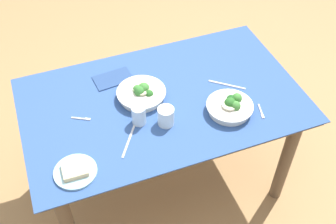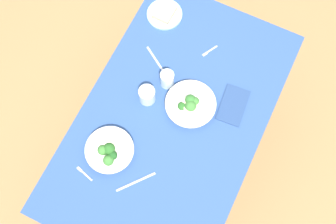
# 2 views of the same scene
# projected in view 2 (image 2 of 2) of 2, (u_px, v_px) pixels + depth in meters

# --- Properties ---
(ground_plane) EXTENTS (6.00, 6.00, 0.00)m
(ground_plane) POSITION_uv_depth(u_px,v_px,m) (171.00, 154.00, 2.82)
(ground_plane) COLOR #9E7547
(dining_table) EXTENTS (1.42, 0.86, 0.72)m
(dining_table) POSITION_uv_depth(u_px,v_px,m) (172.00, 126.00, 2.25)
(dining_table) COLOR #2D4C84
(dining_table) RESTS_ON ground_plane
(broccoli_bowl_far) EXTENTS (0.23, 0.23, 0.08)m
(broccoli_bowl_far) POSITION_uv_depth(u_px,v_px,m) (109.00, 151.00, 2.05)
(broccoli_bowl_far) COLOR silver
(broccoli_bowl_far) RESTS_ON dining_table
(broccoli_bowl_near) EXTENTS (0.25, 0.25, 0.08)m
(broccoli_bowl_near) POSITION_uv_depth(u_px,v_px,m) (190.00, 105.00, 2.13)
(broccoli_bowl_near) COLOR silver
(broccoli_bowl_near) RESTS_ON dining_table
(bread_side_plate) EXTENTS (0.19, 0.19, 0.04)m
(bread_side_plate) POSITION_uv_depth(u_px,v_px,m) (165.00, 14.00, 2.32)
(bread_side_plate) COLOR #99C6D1
(bread_side_plate) RESTS_ON dining_table
(water_glass_center) EXTENTS (0.08, 0.08, 0.10)m
(water_glass_center) POSITION_uv_depth(u_px,v_px,m) (147.00, 95.00, 2.13)
(water_glass_center) COLOR silver
(water_glass_center) RESTS_ON dining_table
(water_glass_side) EXTENTS (0.07, 0.07, 0.10)m
(water_glass_side) POSITION_uv_depth(u_px,v_px,m) (167.00, 79.00, 2.15)
(water_glass_side) COLOR silver
(water_glass_side) RESTS_ON dining_table
(fork_by_far_bowl) EXTENTS (0.09, 0.06, 0.00)m
(fork_by_far_bowl) POSITION_uv_depth(u_px,v_px,m) (209.00, 51.00, 2.26)
(fork_by_far_bowl) COLOR #B7B7BC
(fork_by_far_bowl) RESTS_ON dining_table
(fork_by_near_bowl) EXTENTS (0.04, 0.10, 0.00)m
(fork_by_near_bowl) POSITION_uv_depth(u_px,v_px,m) (84.00, 173.00, 2.04)
(fork_by_near_bowl) COLOR #B7B7BC
(fork_by_near_bowl) RESTS_ON dining_table
(table_knife_left) EXTENTS (0.12, 0.18, 0.00)m
(table_knife_left) POSITION_uv_depth(u_px,v_px,m) (157.00, 62.00, 2.24)
(table_knife_left) COLOR #B7B7BC
(table_knife_left) RESTS_ON dining_table
(table_knife_right) EXTENTS (0.16, 0.13, 0.00)m
(table_knife_right) POSITION_uv_depth(u_px,v_px,m) (136.00, 182.00, 2.03)
(table_knife_right) COLOR #B7B7BC
(table_knife_right) RESTS_ON dining_table
(napkin_folded_upper) EXTENTS (0.21, 0.14, 0.01)m
(napkin_folded_upper) POSITION_uv_depth(u_px,v_px,m) (233.00, 105.00, 2.16)
(napkin_folded_upper) COLOR navy
(napkin_folded_upper) RESTS_ON dining_table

